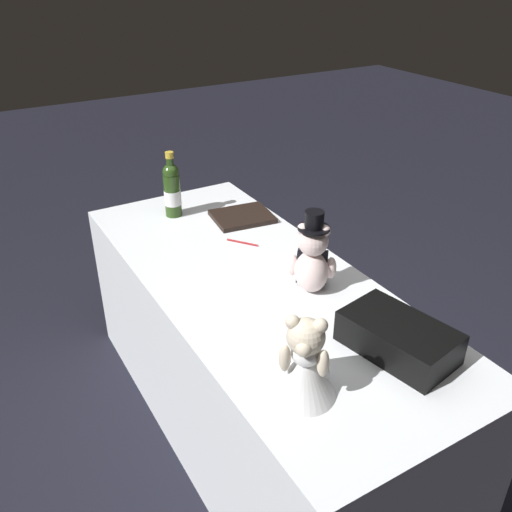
# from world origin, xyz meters

# --- Properties ---
(ground_plane) EXTENTS (12.00, 12.00, 0.00)m
(ground_plane) POSITION_xyz_m (0.00, 0.00, 0.00)
(ground_plane) COLOR black
(reception_table) EXTENTS (1.80, 0.73, 0.71)m
(reception_table) POSITION_xyz_m (0.00, 0.00, 0.36)
(reception_table) COLOR white
(reception_table) RESTS_ON ground_plane
(teddy_bear_groom) EXTENTS (0.16, 0.16, 0.30)m
(teddy_bear_groom) POSITION_xyz_m (0.15, 0.14, 0.83)
(teddy_bear_groom) COLOR silver
(teddy_bear_groom) RESTS_ON reception_table
(teddy_bear_bride) EXTENTS (0.23, 0.23, 0.25)m
(teddy_bear_bride) POSITION_xyz_m (0.56, -0.18, 0.82)
(teddy_bear_bride) COLOR white
(teddy_bear_bride) RESTS_ON reception_table
(champagne_bottle) EXTENTS (0.08, 0.08, 0.30)m
(champagne_bottle) POSITION_xyz_m (-0.67, -0.04, 0.84)
(champagne_bottle) COLOR #284417
(champagne_bottle) RESTS_ON reception_table
(signing_pen) EXTENTS (0.12, 0.09, 0.01)m
(signing_pen) POSITION_xyz_m (-0.27, 0.10, 0.72)
(signing_pen) COLOR maroon
(signing_pen) RESTS_ON reception_table
(gift_case_black) EXTENTS (0.36, 0.25, 0.10)m
(gift_case_black) POSITION_xyz_m (0.56, 0.16, 0.76)
(gift_case_black) COLOR black
(gift_case_black) RESTS_ON reception_table
(guestbook) EXTENTS (0.24, 0.28, 0.02)m
(guestbook) POSITION_xyz_m (-0.48, 0.21, 0.72)
(guestbook) COLOR black
(guestbook) RESTS_ON reception_table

